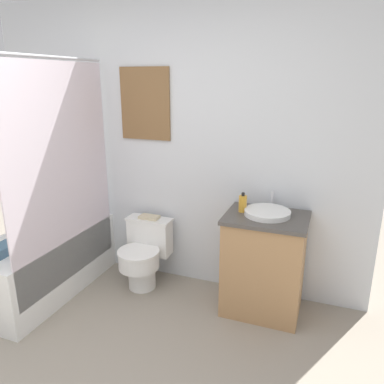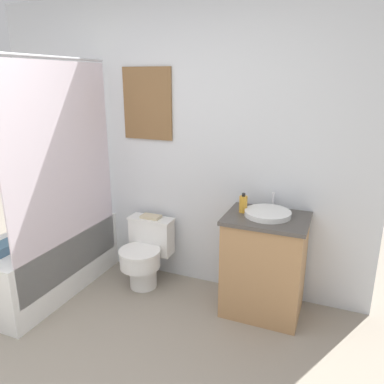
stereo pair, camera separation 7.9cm
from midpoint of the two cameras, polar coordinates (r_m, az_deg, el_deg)
name	(u,v)px [view 2 (the right image)]	position (r m, az deg, el deg)	size (l,w,h in m)	color
wall_back	(172,145)	(3.33, -2.31, 7.14)	(3.48, 0.07, 2.50)	silver
shower_area	(48,256)	(3.58, -20.53, -9.08)	(0.61, 1.31, 1.98)	white
toilet	(145,253)	(3.45, -6.46, -9.20)	(0.42, 0.49, 0.60)	white
vanity	(264,265)	(3.07, 11.66, -10.83)	(0.63, 0.49, 0.82)	#AD7F51
sink	(268,213)	(2.92, 12.24, -3.19)	(0.35, 0.39, 0.13)	white
soap_bottle	(243,204)	(2.95, 8.57, -1.81)	(0.06, 0.06, 0.15)	gold
book_on_tank	(151,217)	(3.43, -5.62, -3.76)	(0.18, 0.11, 0.02)	beige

